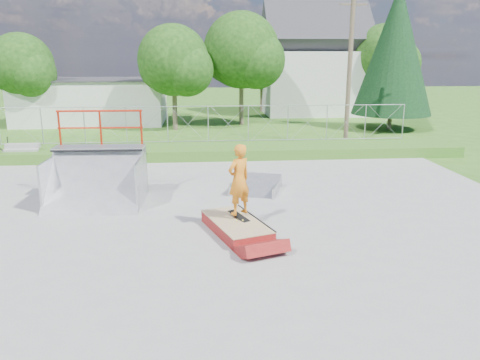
% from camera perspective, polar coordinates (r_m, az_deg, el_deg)
% --- Properties ---
extents(ground, '(120.00, 120.00, 0.00)m').
position_cam_1_polar(ground, '(13.48, -2.86, -5.36)').
color(ground, '#35631C').
rests_on(ground, ground).
extents(concrete_pad, '(20.00, 16.00, 0.04)m').
position_cam_1_polar(concrete_pad, '(13.48, -2.86, -5.28)').
color(concrete_pad, gray).
rests_on(concrete_pad, ground).
extents(grass_berm, '(24.00, 3.00, 0.50)m').
position_cam_1_polar(grass_berm, '(22.58, -3.79, 3.58)').
color(grass_berm, '#35631C').
rests_on(grass_berm, ground).
extents(grind_box, '(1.89, 2.69, 0.36)m').
position_cam_1_polar(grind_box, '(12.72, -0.46, -5.73)').
color(grind_box, maroon).
rests_on(grind_box, concrete_pad).
extents(quarter_pipe, '(3.01, 2.57, 2.92)m').
position_cam_1_polar(quarter_pipe, '(15.42, -17.40, 2.22)').
color(quarter_pipe, '#9FA1A7').
rests_on(quarter_pipe, concrete_pad).
extents(flat_bank_ramp, '(2.02, 2.08, 0.48)m').
position_cam_1_polar(flat_bank_ramp, '(16.45, 1.95, -0.72)').
color(flat_bank_ramp, '#9FA1A7').
rests_on(flat_bank_ramp, concrete_pad).
extents(skateboard, '(0.59, 0.80, 0.13)m').
position_cam_1_polar(skateboard, '(12.85, -0.13, -4.45)').
color(skateboard, black).
rests_on(skateboard, grind_box).
extents(skater, '(0.85, 0.79, 1.94)m').
position_cam_1_polar(skater, '(12.56, -0.13, -0.28)').
color(skater, orange).
rests_on(skater, grind_box).
extents(concrete_stairs, '(1.50, 1.60, 0.80)m').
position_cam_1_polar(concrete_stairs, '(23.22, -25.25, 2.87)').
color(concrete_stairs, gray).
rests_on(concrete_stairs, ground).
extents(chain_link_fence, '(20.00, 0.06, 1.80)m').
position_cam_1_polar(chain_link_fence, '(23.38, -3.90, 6.82)').
color(chain_link_fence, '#A0A5A9').
rests_on(chain_link_fence, grass_berm).
extents(utility_building_flat, '(10.00, 6.00, 3.00)m').
position_cam_1_polar(utility_building_flat, '(35.60, -17.45, 9.11)').
color(utility_building_flat, silver).
rests_on(utility_building_flat, ground).
extents(gable_house, '(8.40, 6.08, 8.94)m').
position_cam_1_polar(gable_house, '(39.79, 9.00, 13.51)').
color(gable_house, silver).
rests_on(gable_house, ground).
extents(utility_pole, '(0.24, 0.24, 8.00)m').
position_cam_1_polar(utility_pole, '(25.90, 13.21, 13.03)').
color(utility_pole, brown).
rests_on(utility_pole, ground).
extents(tree_left_near, '(4.76, 4.48, 6.65)m').
position_cam_1_polar(tree_left_near, '(30.51, -7.68, 13.95)').
color(tree_left_near, brown).
rests_on(tree_left_near, ground).
extents(tree_center, '(5.44, 5.12, 7.60)m').
position_cam_1_polar(tree_center, '(32.61, 0.72, 15.20)').
color(tree_center, brown).
rests_on(tree_center, ground).
extents(tree_left_far, '(4.42, 4.16, 6.18)m').
position_cam_1_polar(tree_left_far, '(34.42, -24.81, 12.34)').
color(tree_left_far, brown).
rests_on(tree_left_far, ground).
extents(tree_right_far, '(5.10, 4.80, 7.12)m').
position_cam_1_polar(tree_right_far, '(39.31, 17.53, 14.04)').
color(tree_right_far, brown).
rests_on(tree_right_far, ground).
extents(tree_back_mid, '(4.08, 3.84, 5.70)m').
position_cam_1_polar(tree_back_mid, '(40.91, 3.05, 13.41)').
color(tree_back_mid, brown).
rests_on(tree_back_mid, ground).
extents(conifer_tree, '(5.04, 5.04, 9.10)m').
position_cam_1_polar(conifer_tree, '(32.15, 18.42, 14.84)').
color(conifer_tree, brown).
rests_on(conifer_tree, ground).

